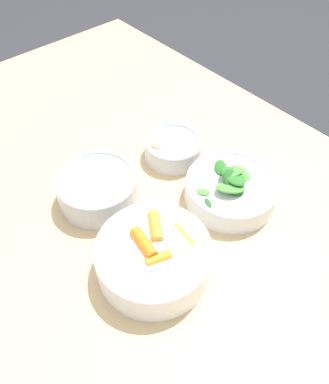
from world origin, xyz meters
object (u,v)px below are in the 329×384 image
Objects in this scene: bowl_beans_hotdog at (98,189)px; bowl_cookies at (173,147)px; bowl_carrots at (154,256)px; bowl_greens at (230,189)px.

bowl_beans_hotdog reaches higher than bowl_cookies.
bowl_cookies is (0.19, -0.21, -0.01)m from bowl_carrots.
bowl_carrots is 0.22m from bowl_greens.
bowl_carrots is at bearing 131.50° from bowl_cookies.
bowl_carrots is 0.19m from bowl_beans_hotdog.
bowl_beans_hotdog is at bearing -5.63° from bowl_carrots.
bowl_carrots is 1.54× the size of bowl_cookies.
bowl_greens is 1.14× the size of bowl_beans_hotdog.
bowl_carrots is 0.28m from bowl_cookies.
bowl_beans_hotdog is (0.17, 0.20, 0.00)m from bowl_greens.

